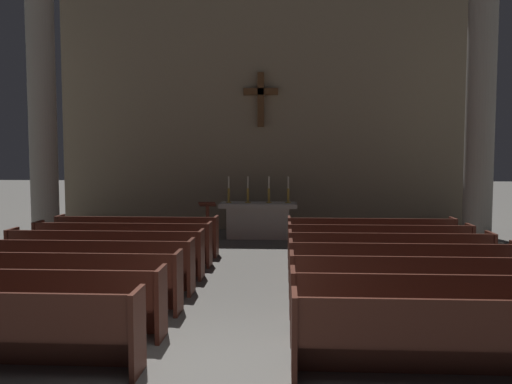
{
  "coord_description": "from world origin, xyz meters",
  "views": [
    {
      "loc": [
        0.74,
        -5.53,
        2.43
      ],
      "look_at": [
        0.0,
        8.1,
        1.41
      ],
      "focal_mm": 36.76,
      "sensor_mm": 36.0,
      "label": 1
    }
  ],
  "objects_px": {
    "pew_right_row_1": "(473,339)",
    "pew_right_row_7": "(370,238)",
    "pew_right_row_3": "(419,286)",
    "pew_right_row_5": "(389,256)",
    "candlestick_outer_left": "(229,194)",
    "pew_left_row_5": "(106,253)",
    "column_right_second": "(480,117)",
    "candlestick_outer_right": "(288,194)",
    "lectern": "(208,224)",
    "pew_right_row_4": "(402,269)",
    "altar": "(258,219)",
    "pew_left_row_2": "(20,301)",
    "candlestick_inner_right": "(269,194)",
    "column_left_second": "(43,119)",
    "pew_left_row_7": "(137,236)",
    "pew_right_row_2": "(442,308)",
    "candlestick_inner_left": "(248,194)",
    "pew_left_row_4": "(84,266)",
    "pew_left_row_3": "(57,281)",
    "pew_left_row_6": "(123,244)"
  },
  "relations": [
    {
      "from": "pew_right_row_5",
      "to": "column_right_second",
      "type": "relative_size",
      "value": 0.55
    },
    {
      "from": "pew_left_row_6",
      "to": "candlestick_outer_left",
      "type": "height_order",
      "value": "candlestick_outer_left"
    },
    {
      "from": "pew_right_row_7",
      "to": "column_left_second",
      "type": "xyz_separation_m",
      "value": [
        -8.47,
        1.7,
        2.87
      ]
    },
    {
      "from": "pew_right_row_1",
      "to": "pew_right_row_7",
      "type": "height_order",
      "value": "same"
    },
    {
      "from": "column_left_second",
      "to": "candlestick_outer_right",
      "type": "height_order",
      "value": "column_left_second"
    },
    {
      "from": "pew_left_row_6",
      "to": "lectern",
      "type": "xyz_separation_m",
      "value": [
        1.45,
        2.66,
        0.07
      ]
    },
    {
      "from": "pew_left_row_3",
      "to": "pew_right_row_5",
      "type": "xyz_separation_m",
      "value": [
        5.46,
        2.2,
        0.0
      ]
    },
    {
      "from": "pew_left_row_4",
      "to": "pew_right_row_5",
      "type": "bearing_deg",
      "value": 11.4
    },
    {
      "from": "column_right_second",
      "to": "column_left_second",
      "type": "bearing_deg",
      "value": 180.0
    },
    {
      "from": "pew_left_row_7",
      "to": "pew_right_row_5",
      "type": "xyz_separation_m",
      "value": [
        5.46,
        -2.2,
        0.0
      ]
    },
    {
      "from": "pew_right_row_3",
      "to": "candlestick_outer_left",
      "type": "height_order",
      "value": "candlestick_outer_left"
    },
    {
      "from": "pew_left_row_3",
      "to": "pew_left_row_5",
      "type": "bearing_deg",
      "value": 90.0
    },
    {
      "from": "pew_left_row_5",
      "to": "pew_right_row_7",
      "type": "bearing_deg",
      "value": 21.96
    },
    {
      "from": "column_left_second",
      "to": "candlestick_outer_left",
      "type": "relative_size",
      "value": 9.12
    },
    {
      "from": "pew_right_row_7",
      "to": "column_right_second",
      "type": "distance_m",
      "value": 4.5
    },
    {
      "from": "candlestick_outer_right",
      "to": "lectern",
      "type": "relative_size",
      "value": 0.65
    },
    {
      "from": "pew_left_row_2",
      "to": "pew_right_row_7",
      "type": "height_order",
      "value": "same"
    },
    {
      "from": "pew_left_row_5",
      "to": "column_right_second",
      "type": "distance_m",
      "value": 9.76
    },
    {
      "from": "pew_left_row_7",
      "to": "candlestick_outer_right",
      "type": "bearing_deg",
      "value": 37.62
    },
    {
      "from": "pew_right_row_4",
      "to": "candlestick_inner_right",
      "type": "distance_m",
      "value": 6.58
    },
    {
      "from": "pew_right_row_7",
      "to": "pew_left_row_5",
      "type": "bearing_deg",
      "value": -158.04
    },
    {
      "from": "pew_right_row_5",
      "to": "pew_left_row_5",
      "type": "bearing_deg",
      "value": 180.0
    },
    {
      "from": "pew_left_row_2",
      "to": "altar",
      "type": "bearing_deg",
      "value": 71.71
    },
    {
      "from": "pew_left_row_3",
      "to": "pew_left_row_7",
      "type": "distance_m",
      "value": 4.4
    },
    {
      "from": "pew_right_row_2",
      "to": "candlestick_outer_right",
      "type": "height_order",
      "value": "candlestick_outer_right"
    },
    {
      "from": "candlestick_outer_left",
      "to": "candlestick_inner_right",
      "type": "height_order",
      "value": "same"
    },
    {
      "from": "pew_left_row_3",
      "to": "candlestick_outer_right",
      "type": "height_order",
      "value": "candlestick_outer_right"
    },
    {
      "from": "pew_right_row_5",
      "to": "candlestick_outer_left",
      "type": "relative_size",
      "value": 5.06
    },
    {
      "from": "pew_right_row_1",
      "to": "candlestick_inner_right",
      "type": "xyz_separation_m",
      "value": [
        -2.43,
        9.36,
        0.78
      ]
    },
    {
      "from": "column_left_second",
      "to": "candlestick_inner_right",
      "type": "bearing_deg",
      "value": 9.9
    },
    {
      "from": "pew_left_row_2",
      "to": "pew_right_row_7",
      "type": "distance_m",
      "value": 7.75
    },
    {
      "from": "pew_left_row_3",
      "to": "pew_right_row_7",
      "type": "distance_m",
      "value": 7.01
    },
    {
      "from": "pew_right_row_7",
      "to": "pew_right_row_1",
      "type": "bearing_deg",
      "value": -90.0
    },
    {
      "from": "pew_left_row_5",
      "to": "pew_right_row_5",
      "type": "height_order",
      "value": "same"
    },
    {
      "from": "pew_right_row_4",
      "to": "altar",
      "type": "distance_m",
      "value": 6.65
    },
    {
      "from": "pew_left_row_7",
      "to": "column_left_second",
      "type": "relative_size",
      "value": 0.55
    },
    {
      "from": "pew_left_row_3",
      "to": "pew_right_row_3",
      "type": "relative_size",
      "value": 1.0
    },
    {
      "from": "pew_right_row_4",
      "to": "pew_right_row_7",
      "type": "distance_m",
      "value": 3.3
    },
    {
      "from": "pew_left_row_4",
      "to": "pew_right_row_3",
      "type": "height_order",
      "value": "same"
    },
    {
      "from": "pew_right_row_7",
      "to": "altar",
      "type": "bearing_deg",
      "value": 134.7
    },
    {
      "from": "candlestick_outer_left",
      "to": "candlestick_inner_left",
      "type": "height_order",
      "value": "same"
    },
    {
      "from": "column_right_second",
      "to": "candlestick_inner_left",
      "type": "distance_m",
      "value": 6.48
    },
    {
      "from": "pew_right_row_1",
      "to": "pew_right_row_7",
      "type": "xyz_separation_m",
      "value": [
        0.0,
        6.6,
        0.0
      ]
    },
    {
      "from": "pew_left_row_7",
      "to": "pew_right_row_2",
      "type": "bearing_deg",
      "value": -45.22
    },
    {
      "from": "pew_right_row_3",
      "to": "pew_right_row_7",
      "type": "xyz_separation_m",
      "value": [
        0.0,
        4.4,
        0.0
      ]
    },
    {
      "from": "pew_right_row_1",
      "to": "candlestick_outer_right",
      "type": "height_order",
      "value": "candlestick_outer_right"
    },
    {
      "from": "pew_right_row_5",
      "to": "column_left_second",
      "type": "height_order",
      "value": "column_left_second"
    },
    {
      "from": "pew_right_row_4",
      "to": "altar",
      "type": "xyz_separation_m",
      "value": [
        -2.73,
        6.06,
        0.06
      ]
    },
    {
      "from": "pew_left_row_2",
      "to": "column_right_second",
      "type": "distance_m",
      "value": 11.49
    },
    {
      "from": "pew_left_row_4",
      "to": "candlestick_inner_left",
      "type": "distance_m",
      "value": 6.58
    }
  ]
}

